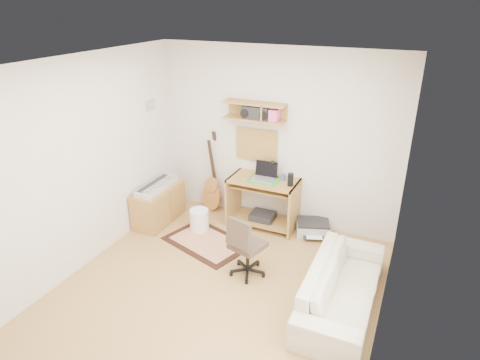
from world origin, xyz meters
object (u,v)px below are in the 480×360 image
at_px(desk, 263,203).
at_px(printer, 313,228).
at_px(cabinet, 159,204).
at_px(task_chair, 248,245).
at_px(sofa, 343,280).

relative_size(desk, printer, 2.11).
bearing_deg(desk, printer, 6.32).
bearing_deg(cabinet, task_chair, -21.24).
height_order(desk, sofa, desk).
distance_m(cabinet, sofa, 3.07).
bearing_deg(printer, desk, 167.23).
height_order(desk, task_chair, task_chair).
bearing_deg(desk, task_chair, -77.35).
height_order(cabinet, sofa, sofa).
bearing_deg(printer, cabinet, 175.94).
xyz_separation_m(task_chair, sofa, (1.19, -0.13, -0.06)).
distance_m(printer, sofa, 1.61).
bearing_deg(sofa, desk, 47.45).
bearing_deg(task_chair, printer, 85.60).
distance_m(desk, sofa, 1.98).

